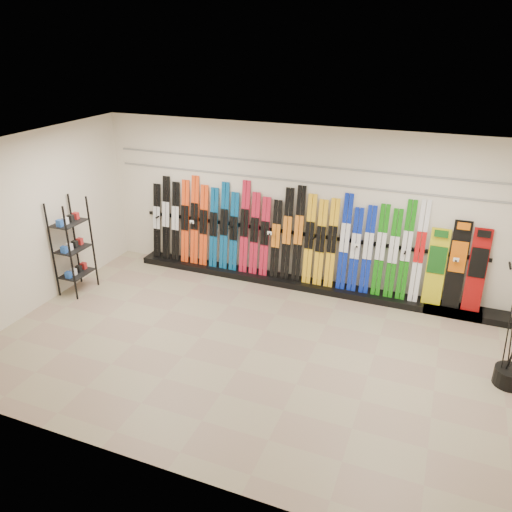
% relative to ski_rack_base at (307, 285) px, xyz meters
% --- Properties ---
extents(floor, '(8.00, 8.00, 0.00)m').
position_rel_ski_rack_base_xyz_m(floor, '(-0.22, -2.28, -0.06)').
color(floor, gray).
rests_on(floor, ground).
extents(back_wall, '(8.00, 0.00, 8.00)m').
position_rel_ski_rack_base_xyz_m(back_wall, '(-0.22, 0.22, 1.44)').
color(back_wall, beige).
rests_on(back_wall, floor).
extents(left_wall, '(0.00, 5.00, 5.00)m').
position_rel_ski_rack_base_xyz_m(left_wall, '(-4.22, -2.28, 1.44)').
color(left_wall, beige).
rests_on(left_wall, floor).
extents(ceiling, '(8.00, 8.00, 0.00)m').
position_rel_ski_rack_base_xyz_m(ceiling, '(-0.22, -2.28, 2.94)').
color(ceiling, silver).
rests_on(ceiling, back_wall).
extents(ski_rack_base, '(8.00, 0.40, 0.12)m').
position_rel_ski_rack_base_xyz_m(ski_rack_base, '(0.00, 0.00, 0.00)').
color(ski_rack_base, black).
rests_on(ski_rack_base, floor).
extents(skis, '(5.37, 0.27, 1.81)m').
position_rel_ski_rack_base_xyz_m(skis, '(-0.66, 0.07, 0.89)').
color(skis, black).
rests_on(skis, ski_rack_base).
extents(snowboards, '(0.95, 0.24, 1.52)m').
position_rel_ski_rack_base_xyz_m(snowboards, '(2.54, 0.07, 0.78)').
color(snowboards, gold).
rests_on(snowboards, ski_rack_base).
extents(accessory_rack, '(0.40, 0.60, 1.78)m').
position_rel_ski_rack_base_xyz_m(accessory_rack, '(-3.97, -1.68, 0.83)').
color(accessory_rack, black).
rests_on(accessory_rack, floor).
extents(pole_bin, '(0.40, 0.40, 0.25)m').
position_rel_ski_rack_base_xyz_m(pole_bin, '(3.38, -1.75, 0.07)').
color(pole_bin, black).
rests_on(pole_bin, floor).
extents(slatwall_rail_0, '(7.60, 0.02, 0.03)m').
position_rel_ski_rack_base_xyz_m(slatwall_rail_0, '(-0.22, 0.20, 1.94)').
color(slatwall_rail_0, gray).
rests_on(slatwall_rail_0, back_wall).
extents(slatwall_rail_1, '(7.60, 0.02, 0.03)m').
position_rel_ski_rack_base_xyz_m(slatwall_rail_1, '(-0.22, 0.20, 2.24)').
color(slatwall_rail_1, gray).
rests_on(slatwall_rail_1, back_wall).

